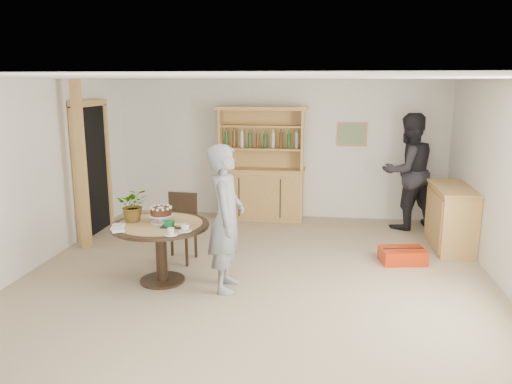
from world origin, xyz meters
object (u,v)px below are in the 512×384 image
at_px(red_suitcase, 403,255).
at_px(dining_table, 161,235).
at_px(sideboard, 451,217).
at_px(dining_chair, 181,223).
at_px(adult_person, 408,171).
at_px(teen_boy, 226,219).
at_px(hutch, 262,182).

bearing_deg(red_suitcase, dining_table, -170.21).
height_order(sideboard, dining_chair, dining_chair).
distance_m(dining_table, adult_person, 4.46).
xyz_separation_m(sideboard, adult_person, (-0.51, 1.00, 0.51)).
distance_m(dining_table, red_suitcase, 3.33).
bearing_deg(teen_boy, sideboard, -60.42).
relative_size(hutch, teen_boy, 1.16).
bearing_deg(teen_boy, hutch, -3.70).
height_order(dining_table, teen_boy, teen_boy).
relative_size(hutch, adult_person, 1.04).
distance_m(sideboard, red_suitcase, 1.17).
height_order(dining_chair, adult_person, adult_person).
distance_m(hutch, sideboard, 3.29).
distance_m(hutch, adult_person, 2.56).
relative_size(sideboard, adult_person, 0.64).
xyz_separation_m(sideboard, dining_table, (-3.89, -1.89, 0.13)).
bearing_deg(dining_table, teen_boy, -6.71).
xyz_separation_m(hutch, adult_person, (2.53, -0.24, 0.29)).
bearing_deg(red_suitcase, sideboard, 34.26).
relative_size(hutch, dining_table, 1.70).
xyz_separation_m(dining_chair, red_suitcase, (3.09, 0.29, -0.43)).
relative_size(sideboard, red_suitcase, 1.91).
height_order(teen_boy, adult_person, adult_person).
bearing_deg(sideboard, teen_boy, -146.73).
xyz_separation_m(teen_boy, adult_person, (2.53, 2.99, 0.10)).
xyz_separation_m(dining_table, dining_chair, (0.01, 0.83, -0.07)).
bearing_deg(dining_chair, adult_person, 36.43).
height_order(sideboard, red_suitcase, sideboard).
bearing_deg(adult_person, sideboard, 89.99).
distance_m(sideboard, adult_person, 1.23).
xyz_separation_m(hutch, red_suitcase, (2.24, -2.02, -0.59)).
bearing_deg(dining_table, red_suitcase, 19.86).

